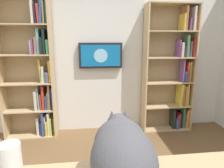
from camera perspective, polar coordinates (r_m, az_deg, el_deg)
The scene contains 6 objects.
wall_back at distance 3.32m, azimuth -3.56°, elevation 9.23°, with size 4.52×0.06×2.70m, color silver.
bookshelf_left at distance 3.50m, azimuth 17.69°, elevation 3.53°, with size 0.84×0.28×2.11m.
bookshelf_right at distance 3.29m, azimuth -21.66°, elevation 3.59°, with size 0.79×0.28×2.22m.
wall_mounted_tv at distance 3.24m, azimuth -3.34°, elevation 8.27°, with size 0.71×0.07×0.42m.
cat at distance 1.07m, azimuth 2.98°, elevation -19.67°, with size 0.34×0.59×0.38m.
paper_towel_roll at distance 1.21m, azimuth -27.29°, elevation -20.66°, with size 0.11×0.11×0.26m, color white.
Camera 1 is at (0.19, 1.08, 1.53)m, focal length 31.38 mm.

